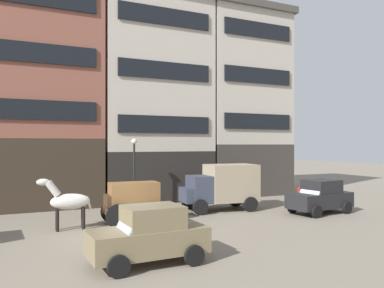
{
  "coord_description": "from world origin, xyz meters",
  "views": [
    {
      "loc": [
        -4.33,
        -15.55,
        3.78
      ],
      "look_at": [
        3.92,
        2.17,
        3.8
      ],
      "focal_mm": 35.92,
      "sensor_mm": 36.0,
      "label": 1
    }
  ],
  "objects_px": {
    "cargo_wagon": "(133,200)",
    "delivery_truck_far": "(222,186)",
    "streetlamp_curbside": "(134,163)",
    "draft_horse": "(68,201)",
    "sedan_dark": "(320,197)",
    "sedan_light": "(149,235)",
    "fire_hydrant_curbside": "(299,193)"
  },
  "relations": [
    {
      "from": "draft_horse",
      "to": "sedan_dark",
      "type": "relative_size",
      "value": 0.61
    },
    {
      "from": "cargo_wagon",
      "to": "sedan_light",
      "type": "distance_m",
      "value": 6.23
    },
    {
      "from": "draft_horse",
      "to": "sedan_dark",
      "type": "distance_m",
      "value": 13.15
    },
    {
      "from": "sedan_light",
      "to": "fire_hydrant_curbside",
      "type": "distance_m",
      "value": 16.75
    },
    {
      "from": "delivery_truck_far",
      "to": "fire_hydrant_curbside",
      "type": "bearing_deg",
      "value": 13.27
    },
    {
      "from": "cargo_wagon",
      "to": "sedan_light",
      "type": "height_order",
      "value": "cargo_wagon"
    },
    {
      "from": "sedan_light",
      "to": "delivery_truck_far",
      "type": "bearing_deg",
      "value": 47.75
    },
    {
      "from": "cargo_wagon",
      "to": "draft_horse",
      "type": "relative_size",
      "value": 1.26
    },
    {
      "from": "cargo_wagon",
      "to": "delivery_truck_far",
      "type": "distance_m",
      "value": 5.88
    },
    {
      "from": "fire_hydrant_curbside",
      "to": "delivery_truck_far",
      "type": "bearing_deg",
      "value": -166.73
    },
    {
      "from": "draft_horse",
      "to": "streetlamp_curbside",
      "type": "distance_m",
      "value": 5.97
    },
    {
      "from": "sedan_dark",
      "to": "streetlamp_curbside",
      "type": "distance_m",
      "value": 10.63
    },
    {
      "from": "draft_horse",
      "to": "delivery_truck_far",
      "type": "height_order",
      "value": "delivery_truck_far"
    },
    {
      "from": "cargo_wagon",
      "to": "fire_hydrant_curbside",
      "type": "bearing_deg",
      "value": 13.98
    },
    {
      "from": "delivery_truck_far",
      "to": "streetlamp_curbside",
      "type": "height_order",
      "value": "streetlamp_curbside"
    },
    {
      "from": "sedan_dark",
      "to": "fire_hydrant_curbside",
      "type": "relative_size",
      "value": 4.64
    },
    {
      "from": "sedan_light",
      "to": "streetlamp_curbside",
      "type": "distance_m",
      "value": 10.56
    },
    {
      "from": "sedan_light",
      "to": "sedan_dark",
      "type": "bearing_deg",
      "value": 21.65
    },
    {
      "from": "sedan_dark",
      "to": "sedan_light",
      "type": "distance_m",
      "value": 12.19
    },
    {
      "from": "draft_horse",
      "to": "streetlamp_curbside",
      "type": "height_order",
      "value": "streetlamp_curbside"
    },
    {
      "from": "cargo_wagon",
      "to": "delivery_truck_far",
      "type": "bearing_deg",
      "value": 14.84
    },
    {
      "from": "cargo_wagon",
      "to": "fire_hydrant_curbside",
      "type": "xyz_separation_m",
      "value": [
        12.71,
        3.16,
        -0.72
      ]
    },
    {
      "from": "fire_hydrant_curbside",
      "to": "draft_horse",
      "type": "bearing_deg",
      "value": -168.59
    },
    {
      "from": "delivery_truck_far",
      "to": "sedan_light",
      "type": "relative_size",
      "value": 1.2
    },
    {
      "from": "delivery_truck_far",
      "to": "streetlamp_curbside",
      "type": "xyz_separation_m",
      "value": [
        -4.43,
        2.51,
        1.25
      ]
    },
    {
      "from": "sedan_dark",
      "to": "sedan_light",
      "type": "height_order",
      "value": "same"
    },
    {
      "from": "cargo_wagon",
      "to": "delivery_truck_far",
      "type": "relative_size",
      "value": 0.66
    },
    {
      "from": "streetlamp_curbside",
      "to": "fire_hydrant_curbside",
      "type": "xyz_separation_m",
      "value": [
        11.47,
        -0.85,
        -2.24
      ]
    },
    {
      "from": "delivery_truck_far",
      "to": "sedan_light",
      "type": "bearing_deg",
      "value": -132.25
    },
    {
      "from": "sedan_light",
      "to": "fire_hydrant_curbside",
      "type": "xyz_separation_m",
      "value": [
        13.95,
        9.27,
        -0.49
      ]
    },
    {
      "from": "delivery_truck_far",
      "to": "sedan_light",
      "type": "height_order",
      "value": "delivery_truck_far"
    },
    {
      "from": "streetlamp_curbside",
      "to": "sedan_dark",
      "type": "bearing_deg",
      "value": -32.42
    }
  ]
}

